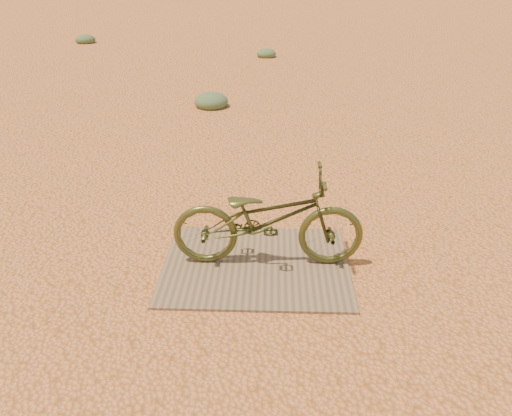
{
  "coord_description": "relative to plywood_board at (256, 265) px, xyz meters",
  "views": [
    {
      "loc": [
        0.7,
        -3.41,
        2.41
      ],
      "look_at": [
        0.58,
        0.2,
        0.56
      ],
      "focal_mm": 35.0,
      "sensor_mm": 36.0,
      "label": 1
    }
  ],
  "objects": [
    {
      "name": "ground",
      "position": [
        -0.58,
        -0.2,
        -0.01
      ],
      "size": [
        120.0,
        120.0,
        0.0
      ],
      "primitive_type": "plane",
      "color": "#D8804F",
      "rests_on": "ground"
    },
    {
      "name": "plywood_board",
      "position": [
        0.0,
        0.0,
        0.0
      ],
      "size": [
        1.59,
        1.26,
        0.02
      ],
      "primitive_type": "cube",
      "color": "#74604A",
      "rests_on": "ground"
    },
    {
      "name": "bicycle",
      "position": [
        0.1,
        0.04,
        0.43
      ],
      "size": [
        1.61,
        0.59,
        0.84
      ],
      "primitive_type": "imported",
      "rotation": [
        0.0,
        0.0,
        1.59
      ],
      "color": "#424921",
      "rests_on": "plywood_board"
    },
    {
      "name": "kale_a",
      "position": [
        -0.97,
        5.03,
        -0.01
      ],
      "size": [
        0.59,
        0.59,
        0.33
      ],
      "primitive_type": "ellipsoid",
      "color": "#516D4B",
      "rests_on": "ground"
    },
    {
      "name": "kale_b",
      "position": [
        -0.08,
        9.86,
        -0.01
      ],
      "size": [
        0.5,
        0.5,
        0.28
      ],
      "primitive_type": "ellipsoid",
      "color": "#516D4B",
      "rests_on": "ground"
    },
    {
      "name": "kale_c",
      "position": [
        -5.62,
        11.99,
        -0.01
      ],
      "size": [
        0.6,
        0.6,
        0.33
      ],
      "primitive_type": "ellipsoid",
      "color": "#516D4B",
      "rests_on": "ground"
    }
  ]
}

